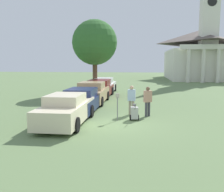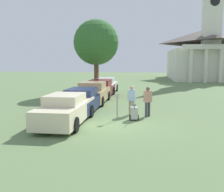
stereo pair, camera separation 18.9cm
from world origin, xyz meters
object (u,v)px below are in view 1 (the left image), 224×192
person_worker (132,98)px  parking_meter (117,102)px  parked_car_navy (82,101)px  parked_car_tan (92,93)px  parked_car_cream (67,110)px  parked_car_maroon (100,89)px  person_supervisor (148,100)px  equipment_cart (134,113)px  church (199,52)px  parked_car_white (104,86)px

person_worker → parking_meter: bearing=74.5°
parked_car_navy → parked_car_tan: 3.12m
parking_meter → person_worker: size_ratio=0.85×
parked_car_cream → parked_car_maroon: 9.52m
parked_car_tan → parked_car_maroon: 3.25m
parked_car_cream → person_supervisor: 4.47m
parked_car_maroon → parked_car_navy: bearing=-89.7°
person_worker → person_supervisor: size_ratio=1.01×
parking_meter → person_supervisor: 1.98m
parked_car_navy → parking_meter: parking_meter is taller
parking_meter → parked_car_tan: bearing=113.8°
equipment_cart → parking_meter: bearing=-172.7°
parked_car_cream → church: bearing=68.6°
parked_car_navy → parked_car_tan: parked_car_tan is taller
person_supervisor → parking_meter: bearing=11.5°
equipment_cart → person_supervisor: bearing=47.8°
person_supervisor → parked_car_white: bearing=-95.9°
parked_car_navy → person_worker: person_worker is taller
parked_car_navy → parked_car_white: 9.14m
parked_car_tan → church: size_ratio=0.23×
parked_car_tan → person_supervisor: (3.93, -4.15, 0.22)m
church → person_supervisor: bearing=-106.7°
parked_car_navy → church: size_ratio=0.25×
parked_car_tan → equipment_cart: size_ratio=4.66×
parking_meter → person_supervisor: bearing=38.5°
equipment_cart → parked_car_cream: bearing=-168.5°
person_worker → church: size_ratio=0.08×
parked_car_cream → parked_car_white: same height
parked_car_navy → person_worker: 3.13m
person_worker → equipment_cart: person_worker is taller
parked_car_tan → parked_car_maroon: bearing=90.3°
parked_car_tan → equipment_cart: bearing=-57.7°
parked_car_maroon → person_supervisor: size_ratio=3.20×
parked_car_tan → parking_meter: parked_car_tan is taller
parked_car_white → person_worker: (3.03, -9.87, 0.25)m
parked_car_navy → parked_car_white: bearing=90.3°
parked_car_tan → parked_car_maroon: parked_car_tan is taller
parking_meter → person_worker: (0.65, 1.53, -0.04)m
parked_car_navy → parked_car_white: size_ratio=1.07×
parked_car_tan → church: church is taller
person_supervisor → parked_car_navy: bearing=-41.7°
parking_meter → person_supervisor: person_supervisor is taller
person_worker → church: (10.38, 31.25, 3.76)m
parked_car_white → equipment_cart: parked_car_white is taller
parked_car_navy → church: church is taller
parked_car_cream → church: church is taller
parked_car_maroon → church: church is taller
parked_car_white → person_supervisor: bearing=-68.6°
equipment_cart → person_worker: bearing=91.3°
parked_car_maroon → person_supervisor: person_supervisor is taller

